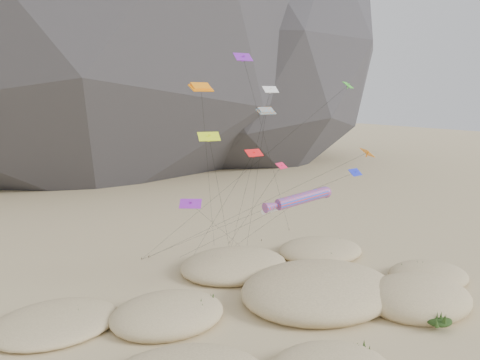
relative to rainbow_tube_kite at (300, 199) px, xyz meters
name	(u,v)px	position (x,y,z in m)	size (l,w,h in m)	color
ground	(316,319)	(-2.93, -6.76, -10.54)	(500.00, 500.00, 0.00)	#CCB789
dunes	(286,299)	(-3.76, -2.86, -9.79)	(51.53, 34.66, 4.25)	#CCB789
dune_grass	(290,302)	(-3.90, -3.74, -9.69)	(40.60, 28.49, 1.55)	black
kite_stakes	(220,247)	(-1.09, 17.28, -10.39)	(25.54, 4.88, 0.30)	#3F2D1E
rainbow_tube_kite	(300,199)	(0.00, 0.00, 0.00)	(9.21, 17.56, 11.56)	#F9341A
white_tube_kite	(283,206)	(-1.44, 1.28, -0.92)	(8.88, 16.14, 10.19)	silver
orange_parafoil	(201,90)	(-9.59, 4.80, 11.80)	(9.97, 15.16, 23.10)	orange
multi_parafoil	(266,113)	(-0.36, 6.57, 9.21)	(3.94, 9.57, 20.43)	orange
delta_kites	(279,141)	(0.30, 4.66, 5.92)	(26.41, 20.52, 26.24)	#CFEB18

